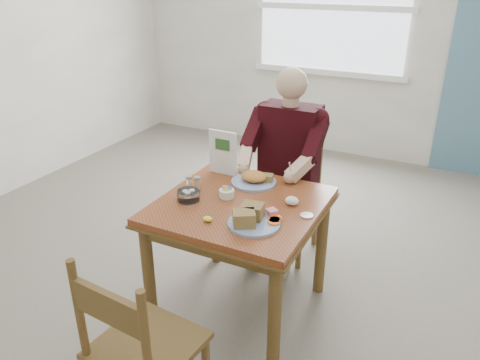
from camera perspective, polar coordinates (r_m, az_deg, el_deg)
The scene contains 16 objects.
floor at distance 3.09m, azimuth 0.01°, elevation -15.19°, with size 6.00×6.00×0.00m, color #6C6357.
wall_back at distance 5.27m, azimuth 15.50°, elevation 17.35°, with size 5.50×5.50×0.00m, color silver.
lemon_wedge at distance 2.48m, azimuth -3.96°, elevation -4.76°, with size 0.05×0.04×0.03m, color #FFF535.
napkin at distance 2.66m, azimuth 6.35°, elevation -2.53°, with size 0.08×0.06×0.05m, color white.
metal_dish at distance 2.56m, azimuth 8.11°, elevation -4.31°, with size 0.07×0.07×0.01m, color silver.
window at distance 5.32m, azimuth 11.22°, elevation 19.97°, with size 1.72×0.04×1.42m.
table at distance 2.73m, azimuth 0.01°, elevation -4.81°, with size 0.92×0.92×0.75m.
chair_far at distance 3.46m, azimuth 5.94°, elevation -1.33°, with size 0.42×0.42×0.95m.
chair_near at distance 2.18m, azimuth -12.12°, elevation -19.59°, with size 0.46×0.46×0.95m.
diner at distance 3.25m, azimuth 5.62°, elevation 3.34°, with size 0.53×0.56×1.39m.
near_plate at distance 2.44m, azimuth 1.48°, elevation -4.67°, with size 0.36×0.36×0.09m.
far_plate at distance 2.90m, azimuth 1.81°, elevation 0.14°, with size 0.33×0.33×0.08m.
caddy at distance 2.73m, azimuth -1.63°, elevation -1.63°, with size 0.11×0.11×0.07m.
shakers at distance 2.81m, azimuth -5.75°, elevation -0.40°, with size 0.10×0.06×0.09m.
creamer at distance 2.71m, azimuth -6.32°, elevation -1.85°, with size 0.17×0.17×0.06m.
menu at distance 3.00m, azimuth -2.10°, elevation 3.39°, with size 0.20×0.02×0.29m.
Camera 1 is at (1.07, -2.13, 1.97)m, focal length 35.00 mm.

